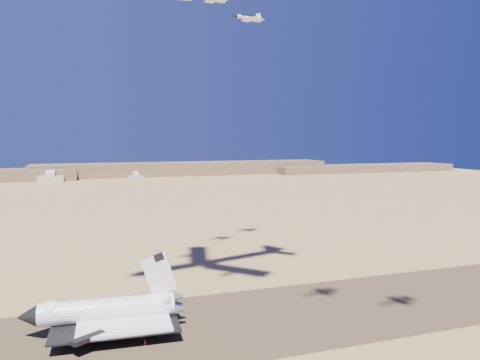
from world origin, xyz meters
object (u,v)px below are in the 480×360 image
object	(u,v)px
crew_c	(142,339)
crew_b	(137,332)
shuttle	(107,312)
chase_jet_d	(248,18)
crew_a	(145,342)

from	to	relation	value
crew_c	crew_b	bearing A→B (deg)	-66.83
shuttle	chase_jet_d	size ratio (longest dim) A/B	2.78
shuttle	chase_jet_d	distance (m)	130.99
shuttle	chase_jet_d	xyz separation A→B (m)	(63.22, 60.60, 97.41)
shuttle	chase_jet_d	bearing A→B (deg)	47.42
crew_a	crew_c	world-z (taller)	crew_a
crew_c	shuttle	bearing A→B (deg)	-32.12
crew_c	chase_jet_d	world-z (taller)	chase_jet_d
chase_jet_d	crew_c	bearing A→B (deg)	-146.05
crew_a	chase_jet_d	xyz separation A→B (m)	(54.57, 72.29, 102.24)
shuttle	crew_a	world-z (taller)	shuttle
crew_b	chase_jet_d	bearing A→B (deg)	-43.24
crew_b	crew_c	size ratio (longest dim) A/B	1.13
crew_b	chase_jet_d	world-z (taller)	chase_jet_d
crew_a	chase_jet_d	distance (m)	136.60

